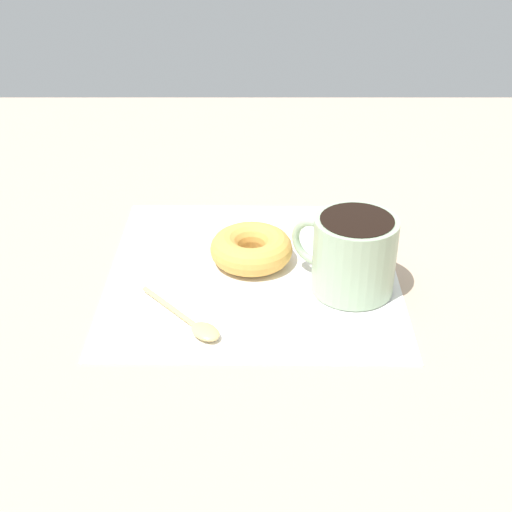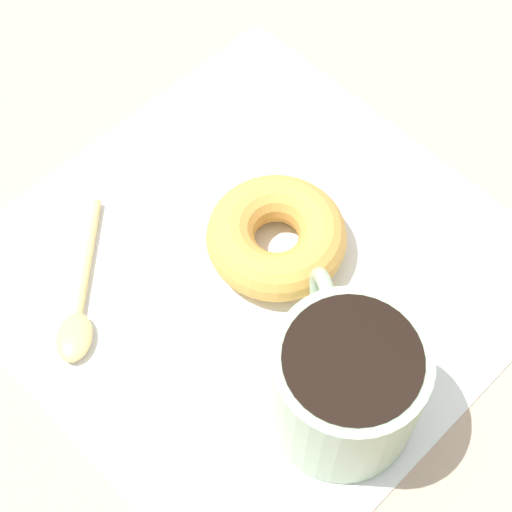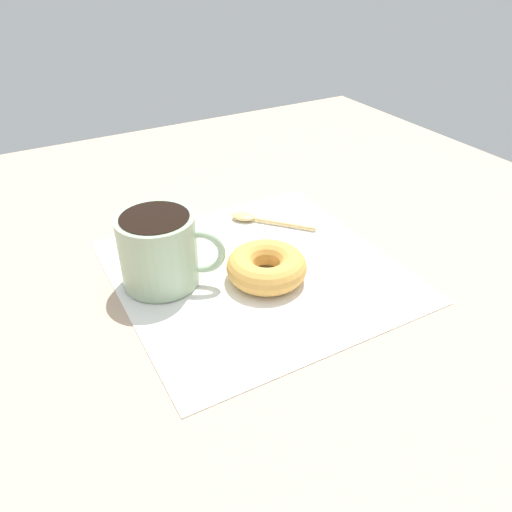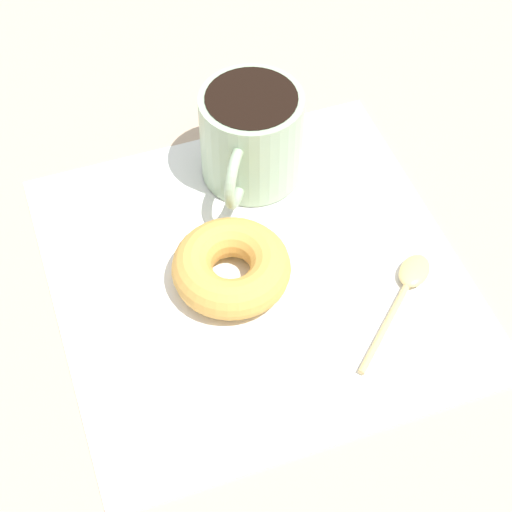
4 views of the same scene
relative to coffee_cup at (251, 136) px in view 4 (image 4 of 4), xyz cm
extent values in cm
cube|color=tan|center=(-9.23, 5.72, -5.82)|extent=(120.00, 120.00, 2.00)
cube|color=white|center=(-10.89, 3.51, -4.67)|extent=(33.67, 33.67, 0.30)
cylinder|color=#9EB793|center=(0.16, -0.11, -0.20)|extent=(9.12, 9.12, 8.65)
cylinder|color=black|center=(0.16, -0.11, 3.93)|extent=(7.92, 7.92, 0.60)
torus|color=#9EB793|center=(-4.03, 2.71, -0.20)|extent=(5.26, 3.95, 5.74)
torus|color=gold|center=(-11.10, 6.09, -2.84)|extent=(9.76, 9.76, 3.37)
ellipsoid|color=#D8B772|center=(-15.70, -8.72, -4.07)|extent=(4.19, 4.28, 0.90)
cylinder|color=#D8B772|center=(-19.66, -4.30, -4.24)|extent=(7.02, 7.74, 0.56)
camera|label=1|loc=(-10.56, -66.44, 40.00)|focal=50.00mm
camera|label=2|loc=(9.35, -16.99, 47.51)|focal=60.00mm
camera|label=3|loc=(14.40, 48.12, 31.10)|focal=35.00mm
camera|label=4|loc=(-51.24, 18.19, 52.46)|focal=60.00mm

